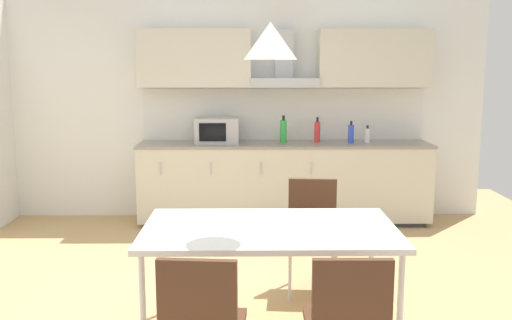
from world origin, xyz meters
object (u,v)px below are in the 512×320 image
chair_far_right (312,224)px  bottle_blue (351,134)px  bottle_red (317,132)px  chair_near_left (201,319)px  dining_table (270,233)px  bottle_white (367,135)px  chair_near_right (348,318)px  bottle_green (283,131)px  pendant_lamp (270,41)px  microwave (217,130)px

chair_far_right → bottle_blue: bearing=72.0°
bottle_red → chair_near_left: bearing=-105.1°
dining_table → bottle_white: bearing=67.2°
bottle_white → chair_near_right: size_ratio=0.22×
bottle_white → chair_near_left: (-1.55, -3.67, -0.45)m
bottle_green → chair_near_right: 3.70m
bottle_white → pendant_lamp: bearing=-112.8°
chair_near_right → chair_far_right: size_ratio=1.00×
bottle_green → dining_table: 2.86m
bottle_red → pendant_lamp: size_ratio=0.87×
microwave → bottle_white: size_ratio=2.50×
bottle_white → chair_near_left: 4.01m
bottle_red → chair_near_left: bottle_red is taller
chair_near_right → pendant_lamp: bearing=113.0°
bottle_red → chair_near_right: bearing=-94.2°
bottle_blue → pendant_lamp: (-1.00, -2.78, 0.89)m
bottle_white → chair_near_left: size_ratio=0.22×
bottle_green → pendant_lamp: pendant_lamp is taller
microwave → pendant_lamp: 2.97m
dining_table → chair_near_right: chair_near_right is taller
chair_near_right → bottle_red: bearing=85.8°
bottle_blue → bottle_green: 0.75m
bottle_green → bottle_white: bearing=0.1°
bottle_blue → chair_near_left: bottle_blue is taller
microwave → dining_table: (0.49, -2.80, -0.33)m
dining_table → chair_near_right: bearing=-67.0°
bottle_red → dining_table: bottle_red is taller
bottle_green → bottle_red: size_ratio=1.08×
bottle_blue → bottle_green: size_ratio=0.81×
bottle_white → chair_near_left: bottle_white is taller
bottle_white → chair_near_right: bottle_white is taller
dining_table → pendant_lamp: pendant_lamp is taller
microwave → chair_far_right: microwave is taller
chair_near_right → dining_table: bearing=113.0°
dining_table → chair_near_left: chair_near_left is taller
microwave → chair_near_left: (0.12, -3.64, -0.51)m
microwave → pendant_lamp: (0.49, -2.80, 0.86)m
chair_far_right → bottle_green: bearing=93.3°
chair_near_right → pendant_lamp: pendant_lamp is taller
chair_near_left → pendant_lamp: pendant_lamp is taller
pendant_lamp → dining_table: bearing=116.6°
bottle_green → dining_table: bottle_green is taller
chair_near_right → chair_far_right: bearing=89.7°
bottle_blue → chair_near_left: bearing=-110.6°
pendant_lamp → microwave: bearing=99.8°
microwave → chair_near_right: 3.77m
chair_near_left → chair_far_right: 1.83m
bottle_green → dining_table: size_ratio=0.19×
bottle_green → pendant_lamp: bearing=-95.1°
bottle_white → chair_far_right: size_ratio=0.22×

